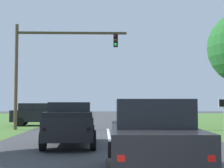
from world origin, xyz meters
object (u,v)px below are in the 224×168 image
Objects in this scene: traffic_light at (46,59)px; crossing_suv_far at (38,114)px; pickup_truck_lead at (70,123)px; keep_moving_sign at (224,112)px; red_suv_near at (151,136)px.

traffic_light is 5.96m from crossing_suv_far.
pickup_truck_lead reaches higher than crossing_suv_far.
pickup_truck_lead is at bearing -72.85° from crossing_suv_far.
pickup_truck_lead is 2.28× the size of keep_moving_sign.
crossing_suv_far is (-4.00, 12.97, -0.01)m from pickup_truck_lead.
traffic_light is (-5.29, 14.85, 3.97)m from red_suv_near.
crossing_suv_far is at bearing 107.15° from pickup_truck_lead.
crossing_suv_far is at bearing 108.27° from traffic_light.
red_suv_near reaches higher than pickup_truck_lead.
crossing_suv_far is at bearing 136.77° from keep_moving_sign.
crossing_suv_far is (-6.67, 19.03, -0.05)m from red_suv_near.
traffic_light reaches higher than crossing_suv_far.
crossing_suv_far is (-11.61, 10.91, -0.45)m from keep_moving_sign.
red_suv_near is 2.15× the size of keep_moving_sign.
pickup_truck_lead is 0.63× the size of traffic_light.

